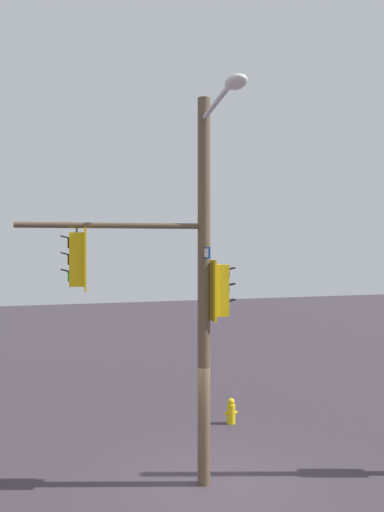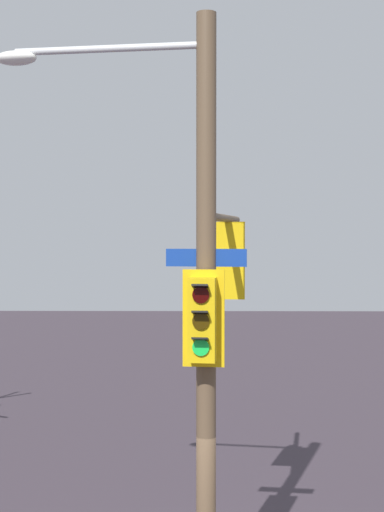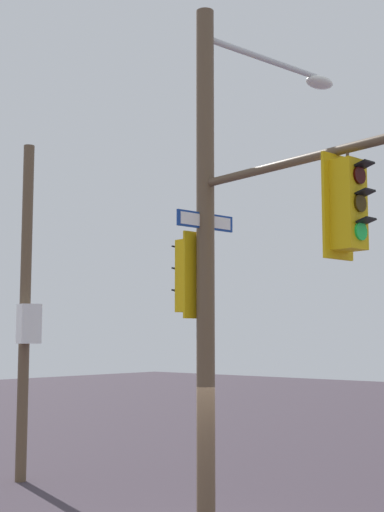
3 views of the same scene
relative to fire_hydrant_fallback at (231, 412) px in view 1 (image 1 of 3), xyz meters
The scene contains 3 objects.
ground_plane 4.01m from the fire_hydrant_fallback, 61.79° to the left, with size 80.00×80.00×0.00m, color #3B323A.
main_signal_pole_assembly 6.05m from the fire_hydrant_fallback, 54.22° to the left, with size 4.52×3.65×8.23m.
fire_hydrant_fallback is the anchor object (origin of this frame).
Camera 1 is at (4.02, 10.49, 4.98)m, focal length 37.04 mm.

